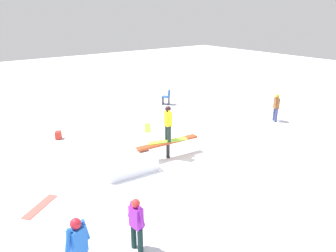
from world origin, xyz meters
TOP-DOWN VIEW (x-y plane):
  - ground_plane at (0.00, 0.00)m, footprint 60.00×60.00m
  - rail_feature at (0.00, 0.00)m, footprint 2.53×0.52m
  - snow_kicker_ramp at (-1.74, 0.16)m, footprint 1.93×1.66m
  - main_rider_on_rail at (0.00, 0.00)m, footprint 1.50×0.70m
  - bystander_purple at (-3.61, -3.57)m, footprint 0.22×0.60m
  - bystander_brown at (6.84, 0.18)m, footprint 0.38×0.53m
  - bystander_blue at (-5.02, -3.70)m, footprint 0.61×0.30m
  - loose_snowboard_lime at (1.22, 3.20)m, footprint 0.92×1.21m
  - loose_snowboard_coral at (-4.86, -0.42)m, footprint 1.18×0.98m
  - loose_snowboard_white at (3.96, -2.70)m, footprint 1.16×1.03m
  - folding_chair at (4.41, 5.93)m, footprint 0.62×0.62m
  - backpack_on_snow at (-2.61, 4.37)m, footprint 0.35×0.37m

SIDE VIEW (x-z plane):
  - ground_plane at x=0.00m, z-range 0.00..0.00m
  - loose_snowboard_lime at x=1.22m, z-range 0.00..0.02m
  - loose_snowboard_coral at x=-4.86m, z-range 0.00..0.02m
  - loose_snowboard_white at x=3.96m, z-range 0.00..0.02m
  - backpack_on_snow at x=-2.61m, z-range 0.00..0.34m
  - snow_kicker_ramp at x=-1.74m, z-range 0.00..0.53m
  - folding_chair at x=4.41m, z-range -0.03..0.85m
  - rail_feature at x=0.00m, z-range 0.24..0.90m
  - bystander_purple at x=-3.61m, z-range 0.08..1.43m
  - bystander_brown at x=6.84m, z-range 0.09..1.48m
  - bystander_blue at x=-5.02m, z-range 0.09..1.62m
  - main_rider_on_rail at x=0.00m, z-range 0.65..2.01m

